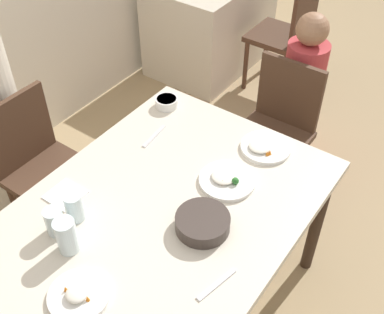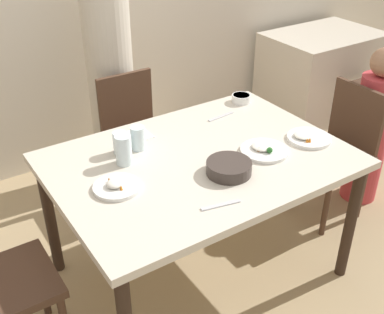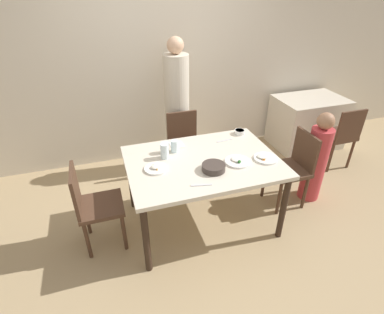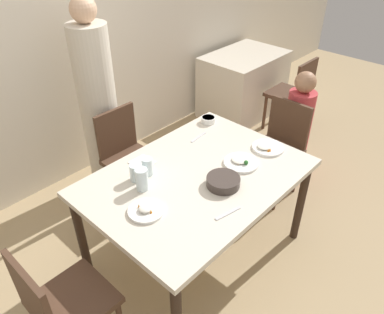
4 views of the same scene
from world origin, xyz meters
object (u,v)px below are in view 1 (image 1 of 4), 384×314
at_px(bowl_curry, 203,222).
at_px(plate_rice_adult, 79,295).
at_px(chair_adult_spot, 42,166).
at_px(person_child, 298,101).
at_px(chair_child_spot, 275,129).
at_px(glass_water_tall, 74,207).

distance_m(bowl_curry, plate_rice_adult, 0.53).
relative_size(chair_adult_spot, plate_rice_adult, 4.03).
xyz_separation_m(person_child, bowl_curry, (-1.32, -0.20, 0.29)).
bearing_deg(chair_child_spot, person_child, 90.00).
relative_size(chair_adult_spot, chair_child_spot, 1.00).
bearing_deg(glass_water_tall, chair_adult_spot, 64.95).
bearing_deg(bowl_curry, chair_child_spot, 10.86).
relative_size(chair_adult_spot, bowl_curry, 4.04).
relative_size(chair_child_spot, glass_water_tall, 6.99).
xyz_separation_m(chair_adult_spot, person_child, (1.28, -0.85, 0.02)).
bearing_deg(chair_child_spot, bowl_curry, -79.14).
relative_size(chair_adult_spot, person_child, 0.81).
bearing_deg(glass_water_tall, person_child, -8.70).
distance_m(chair_child_spot, glass_water_tall, 1.34).
bearing_deg(chair_child_spot, plate_rice_adult, -89.09).
bearing_deg(bowl_curry, glass_water_tall, 119.47).
bearing_deg(person_child, glass_water_tall, 171.30).
bearing_deg(plate_rice_adult, person_child, 0.76).
distance_m(person_child, glass_water_tall, 1.62).
bearing_deg(chair_adult_spot, bowl_curry, -92.08).
bearing_deg(plate_rice_adult, chair_adult_spot, 58.55).
bearing_deg(chair_adult_spot, chair_child_spot, -40.68).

